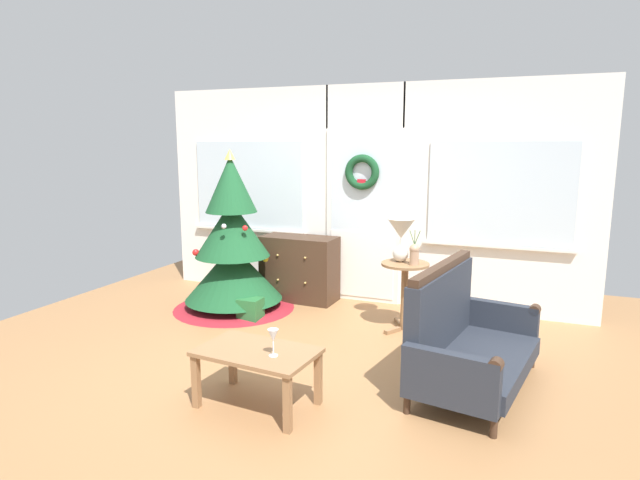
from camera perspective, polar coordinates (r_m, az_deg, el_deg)
ground_plane at (r=4.73m, az=-3.11°, el=-13.11°), size 6.76×6.76×0.00m
back_wall_with_door at (r=6.31m, az=4.74°, el=4.88°), size 5.20×0.19×2.55m
christmas_tree at (r=6.12m, az=-9.34°, el=-1.37°), size 1.39×1.39×1.82m
dresser_cabinet at (r=6.43m, az=-2.21°, el=-3.05°), size 0.91×0.47×0.78m
settee_sofa at (r=4.35m, az=15.15°, el=-10.26°), size 0.92×1.51×0.96m
side_table at (r=5.45m, az=9.07°, el=-4.52°), size 0.50×0.48×0.70m
table_lamp at (r=5.40m, az=8.69°, el=0.64°), size 0.28×0.28×0.44m
flower_vase at (r=5.30m, az=10.08°, el=-1.42°), size 0.11×0.10×0.35m
coffee_table at (r=3.93m, az=-6.77°, el=-12.50°), size 0.88×0.59×0.43m
wine_glass at (r=3.74m, az=-5.05°, el=-10.28°), size 0.08×0.08×0.20m
gift_box at (r=5.83m, az=-7.47°, el=-7.34°), size 0.24×0.21×0.24m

